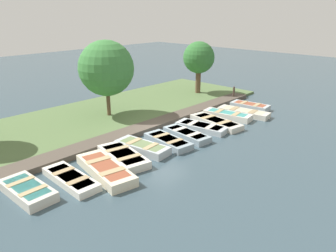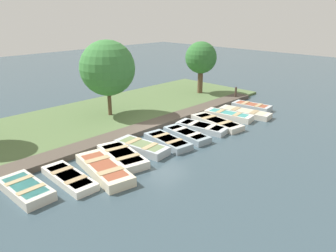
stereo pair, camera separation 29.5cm
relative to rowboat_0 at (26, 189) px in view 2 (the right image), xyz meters
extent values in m
plane|color=#384C56|center=(-0.78, 8.28, -0.20)|extent=(80.00, 80.00, 0.00)
cube|color=#567042|center=(-5.78, 8.28, -0.12)|extent=(8.00, 24.00, 0.17)
cube|color=#51473D|center=(-2.00, 8.28, -0.06)|extent=(1.17, 20.36, 0.28)
cube|color=beige|center=(0.00, 0.00, -0.01)|extent=(2.66, 1.23, 0.39)
cube|color=teal|center=(0.00, 0.00, 0.17)|extent=(2.18, 0.96, 0.03)
cube|color=tan|center=(0.50, 0.01, 0.20)|extent=(0.29, 1.07, 0.03)
cube|color=tan|center=(-0.50, -0.01, 0.20)|extent=(0.29, 1.07, 0.03)
cube|color=silver|center=(0.34, 1.65, -0.05)|extent=(3.02, 1.08, 0.30)
cube|color=#4C709E|center=(0.34, 1.65, 0.09)|extent=(2.48, 0.85, 0.02)
cube|color=tan|center=(0.91, 1.63, 0.11)|extent=(0.32, 0.93, 0.03)
cube|color=tan|center=(-0.23, 1.66, 0.11)|extent=(0.32, 0.93, 0.03)
cube|color=beige|center=(0.80, 3.05, 0.00)|extent=(3.67, 1.82, 0.41)
cube|color=#994C33|center=(0.80, 3.05, 0.19)|extent=(3.00, 1.45, 0.03)
cube|color=tan|center=(1.46, 2.92, 0.22)|extent=(0.55, 1.15, 0.03)
cube|color=tan|center=(0.14, 3.17, 0.22)|extent=(0.55, 1.15, 0.03)
cube|color=silver|center=(0.27, 4.45, -0.02)|extent=(3.27, 1.86, 0.37)
cube|color=#994C33|center=(0.27, 4.45, 0.15)|extent=(2.67, 1.48, 0.03)
cube|color=tan|center=(0.84, 4.33, 0.17)|extent=(0.54, 1.19, 0.03)
cube|color=tan|center=(-0.30, 4.57, 0.17)|extent=(0.54, 1.19, 0.03)
cube|color=#B2BCC1|center=(0.15, 5.78, -0.01)|extent=(2.97, 1.40, 0.39)
cube|color=#6B7F51|center=(0.15, 5.78, 0.17)|extent=(2.43, 1.10, 0.03)
cube|color=tan|center=(0.69, 5.85, 0.20)|extent=(0.40, 1.00, 0.03)
cube|color=tan|center=(-0.39, 5.72, 0.20)|extent=(0.40, 1.00, 0.03)
cube|color=#8C9EA8|center=(0.50, 7.28, -0.03)|extent=(2.95, 1.42, 0.35)
cube|color=#6B7F51|center=(0.50, 7.28, 0.13)|extent=(2.41, 1.12, 0.03)
cube|color=tan|center=(1.03, 7.21, 0.15)|extent=(0.41, 1.02, 0.03)
cube|color=tan|center=(-0.04, 7.34, 0.15)|extent=(0.41, 1.02, 0.03)
cube|color=#8C9EA8|center=(0.57, 8.70, -0.03)|extent=(3.00, 1.31, 0.34)
cube|color=#4C709E|center=(0.57, 8.70, 0.12)|extent=(2.45, 1.04, 0.03)
cube|color=beige|center=(1.12, 8.64, 0.15)|extent=(0.39, 0.94, 0.03)
cube|color=beige|center=(0.02, 8.76, 0.15)|extent=(0.39, 0.94, 0.03)
cube|color=#B2BCC1|center=(0.42, 10.24, -0.04)|extent=(3.15, 1.55, 0.32)
cube|color=#6B7F51|center=(0.42, 10.24, 0.11)|extent=(2.58, 1.23, 0.03)
cube|color=beige|center=(0.99, 10.33, 0.13)|extent=(0.46, 1.04, 0.03)
cube|color=beige|center=(-0.14, 10.15, 0.13)|extent=(0.46, 1.04, 0.03)
cube|color=beige|center=(0.52, 11.55, -0.04)|extent=(3.63, 1.62, 0.34)
cube|color=teal|center=(0.52, 11.55, 0.12)|extent=(2.97, 1.28, 0.03)
cube|color=tan|center=(1.18, 11.45, 0.14)|extent=(0.50, 1.06, 0.03)
cube|color=tan|center=(-0.14, 11.65, 0.14)|extent=(0.50, 1.06, 0.03)
cube|color=silver|center=(0.30, 13.14, -0.01)|extent=(3.21, 1.44, 0.39)
cube|color=teal|center=(0.30, 13.14, 0.17)|extent=(2.63, 1.14, 0.03)
cube|color=tan|center=(0.88, 13.23, 0.20)|extent=(0.44, 0.94, 0.03)
cube|color=tan|center=(-0.28, 13.05, 0.20)|extent=(0.44, 0.94, 0.03)
cube|color=beige|center=(0.70, 14.46, -0.03)|extent=(3.51, 1.44, 0.35)
cube|color=beige|center=(0.70, 14.46, 0.13)|extent=(2.88, 1.14, 0.03)
cube|color=tan|center=(1.34, 14.54, 0.16)|extent=(0.46, 0.97, 0.03)
cube|color=tan|center=(0.06, 14.37, 0.16)|extent=(0.46, 0.97, 0.03)
cube|color=#B2BCC1|center=(0.29, 16.02, -0.01)|extent=(2.74, 1.34, 0.38)
cube|color=#994C33|center=(0.29, 16.02, 0.16)|extent=(2.25, 1.06, 0.03)
cube|color=tan|center=(0.79, 16.07, 0.19)|extent=(0.37, 1.01, 0.03)
cube|color=tan|center=(-0.21, 15.97, 0.19)|extent=(0.37, 1.01, 0.03)
cylinder|color=#47382D|center=(-1.88, 17.27, 0.29)|extent=(0.16, 0.16, 0.99)
sphere|color=#47382D|center=(-1.88, 17.27, 0.81)|extent=(0.14, 0.14, 0.14)
cylinder|color=brown|center=(-5.43, 7.97, 0.93)|extent=(0.25, 0.25, 2.27)
sphere|color=#3D7F3D|center=(-5.43, 7.97, 3.02)|extent=(3.47, 3.47, 3.47)
cylinder|color=brown|center=(-5.01, 16.76, 0.98)|extent=(0.42, 0.42, 2.36)
sphere|color=#337033|center=(-5.01, 16.76, 2.85)|extent=(2.52, 2.52, 2.52)
camera|label=1|loc=(11.33, -4.27, 6.47)|focal=35.00mm
camera|label=2|loc=(11.54, -4.07, 6.47)|focal=35.00mm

